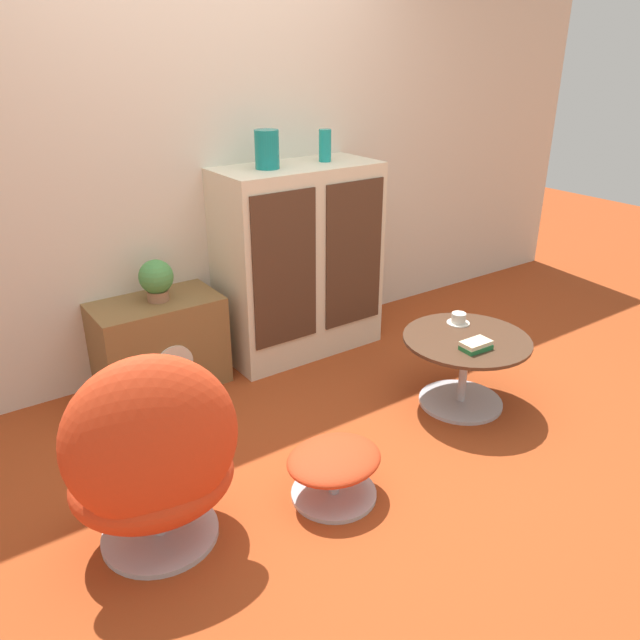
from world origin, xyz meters
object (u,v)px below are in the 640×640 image
at_px(sideboard, 299,261).
at_px(tv_console, 160,344).
at_px(coffee_table, 464,361).
at_px(book_stack, 476,345).
at_px(vase_inner_left, 325,146).
at_px(ottoman, 334,465).
at_px(teacup, 458,319).
at_px(potted_plant, 156,279).
at_px(egg_chair, 153,461).
at_px(vase_leftmost, 267,149).

relative_size(sideboard, tv_console, 1.68).
height_order(tv_console, coffee_table, tv_console).
bearing_deg(coffee_table, sideboard, 106.88).
bearing_deg(sideboard, book_stack, -77.74).
bearing_deg(vase_inner_left, book_stack, -86.92).
distance_m(vase_inner_left, book_stack, 1.49).
distance_m(ottoman, vase_inner_left, 1.95).
relative_size(sideboard, coffee_table, 1.75).
distance_m(tv_console, coffee_table, 1.70).
xyz_separation_m(tv_console, teacup, (1.36, -0.99, 0.16)).
bearing_deg(ottoman, coffee_table, 11.85).
bearing_deg(sideboard, teacup, -65.38).
distance_m(vase_inner_left, potted_plant, 1.27).
xyz_separation_m(tv_console, egg_chair, (-0.50, -1.21, 0.14)).
relative_size(tv_console, teacup, 5.53).
height_order(coffee_table, teacup, teacup).
relative_size(sideboard, teacup, 9.30).
xyz_separation_m(sideboard, vase_leftmost, (-0.20, 0.00, 0.69)).
xyz_separation_m(egg_chair, vase_inner_left, (1.63, 1.18, 0.87)).
height_order(tv_console, teacup, tv_console).
relative_size(potted_plant, teacup, 1.83).
relative_size(potted_plant, book_stack, 1.43).
height_order(sideboard, book_stack, sideboard).
bearing_deg(egg_chair, potted_plant, 66.62).
height_order(sideboard, potted_plant, sideboard).
xyz_separation_m(tv_console, ottoman, (0.23, -1.36, -0.10)).
relative_size(egg_chair, book_stack, 5.38).
xyz_separation_m(egg_chair, ottoman, (0.73, -0.15, -0.25)).
bearing_deg(egg_chair, book_stack, -1.76).
relative_size(coffee_table, potted_plant, 2.91).
bearing_deg(ottoman, potted_plant, 98.64).
xyz_separation_m(coffee_table, book_stack, (-0.07, -0.12, 0.16)).
bearing_deg(vase_inner_left, egg_chair, -144.18).
distance_m(tv_console, potted_plant, 0.39).
relative_size(sideboard, potted_plant, 5.07).
height_order(sideboard, egg_chair, sideboard).
xyz_separation_m(sideboard, ottoman, (-0.70, -1.32, -0.43)).
xyz_separation_m(tv_console, potted_plant, (0.02, 0.00, 0.39)).
relative_size(egg_chair, vase_leftmost, 4.10).
xyz_separation_m(egg_chair, vase_leftmost, (1.23, 1.18, 0.88)).
distance_m(sideboard, potted_plant, 0.91).
bearing_deg(vase_inner_left, ottoman, -124.14).
bearing_deg(potted_plant, vase_inner_left, -1.92).
xyz_separation_m(vase_leftmost, vase_inner_left, (0.40, 0.00, -0.01)).
bearing_deg(teacup, potted_plant, 143.58).
distance_m(tv_console, book_stack, 1.75).
bearing_deg(sideboard, tv_console, 177.52).
bearing_deg(potted_plant, vase_leftmost, -3.01).
height_order(egg_chair, book_stack, egg_chair).
distance_m(vase_inner_left, teacup, 1.29).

